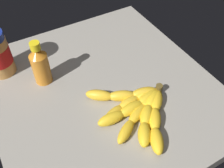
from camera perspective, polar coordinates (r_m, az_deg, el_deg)
ground_plane at (r=80.40cm, az=-2.12°, el=-1.71°), size 70.12×65.21×4.65cm
banana_bunch at (r=71.55cm, az=5.68°, el=-5.49°), size 28.11×22.27×3.32cm
honey_bottle at (r=78.79cm, az=-15.57°, el=4.15°), size 5.24×5.24×14.61cm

